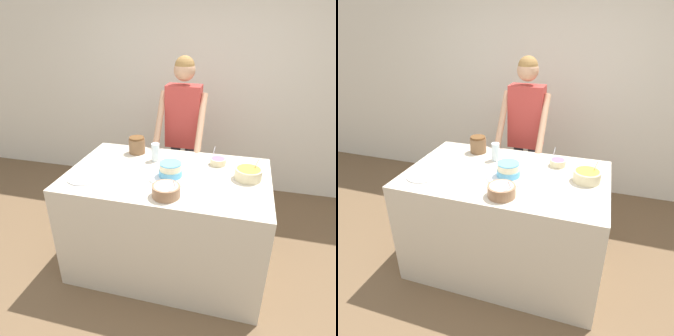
{
  "view_description": "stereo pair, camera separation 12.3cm",
  "coord_description": "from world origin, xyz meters",
  "views": [
    {
      "loc": [
        0.54,
        -1.59,
        2.03
      ],
      "look_at": [
        0.01,
        0.45,
        0.99
      ],
      "focal_mm": 32.0,
      "sensor_mm": 36.0,
      "label": 1
    },
    {
      "loc": [
        0.66,
        -1.56,
        2.03
      ],
      "look_at": [
        0.01,
        0.45,
        0.99
      ],
      "focal_mm": 32.0,
      "sensor_mm": 36.0,
      "label": 2
    }
  ],
  "objects": [
    {
      "name": "ground_plane",
      "position": [
        0.0,
        0.0,
        0.0
      ],
      "size": [
        14.0,
        14.0,
        0.0
      ],
      "primitive_type": "plane",
      "color": "brown"
    },
    {
      "name": "wall_back",
      "position": [
        0.0,
        2.14,
        1.3
      ],
      "size": [
        10.0,
        0.05,
        2.6
      ],
      "color": "silver",
      "rests_on": "ground_plane"
    },
    {
      "name": "counter",
      "position": [
        0.0,
        0.5,
        0.46
      ],
      "size": [
        1.62,
        0.99,
        0.92
      ],
      "color": "beige",
      "rests_on": "ground_plane"
    },
    {
      "name": "person_baker",
      "position": [
        -0.05,
        1.33,
        1.08
      ],
      "size": [
        0.48,
        0.47,
        1.74
      ],
      "color": "#2D2D38",
      "rests_on": "ground_plane"
    },
    {
      "name": "cake",
      "position": [
        0.03,
        0.44,
        0.97
      ],
      "size": [
        0.36,
        0.36,
        0.12
      ],
      "color": "silver",
      "rests_on": "counter"
    },
    {
      "name": "frosting_bowl_purple",
      "position": [
        0.37,
        0.77,
        0.95
      ],
      "size": [
        0.13,
        0.13,
        0.15
      ],
      "color": "beige",
      "rests_on": "counter"
    },
    {
      "name": "frosting_bowl_orange",
      "position": [
        0.63,
        0.56,
        0.97
      ],
      "size": [
        0.21,
        0.21,
        0.17
      ],
      "color": "beige",
      "rests_on": "counter"
    },
    {
      "name": "frosting_bowl_pink",
      "position": [
        0.08,
        0.15,
        0.97
      ],
      "size": [
        0.2,
        0.2,
        0.17
      ],
      "color": "#936B4C",
      "rests_on": "counter"
    },
    {
      "name": "drinking_glass",
      "position": [
        -0.17,
        0.71,
        1.0
      ],
      "size": [
        0.07,
        0.07,
        0.16
      ],
      "color": "silver",
      "rests_on": "counter"
    },
    {
      "name": "ceramic_plate",
      "position": [
        -0.62,
        0.24,
        0.93
      ],
      "size": [
        0.25,
        0.25,
        0.01
      ],
      "color": "silver",
      "rests_on": "counter"
    },
    {
      "name": "stoneware_jar",
      "position": [
        -0.38,
        0.84,
        1.0
      ],
      "size": [
        0.15,
        0.15,
        0.15
      ],
      "color": "brown",
      "rests_on": "counter"
    }
  ]
}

